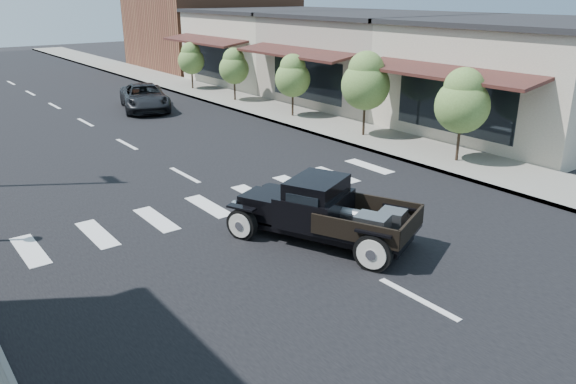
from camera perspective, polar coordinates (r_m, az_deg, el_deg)
ground at (r=13.50m, az=3.34°, el=-5.70°), size 120.00×120.00×0.00m
road at (r=26.16m, az=-18.51°, el=5.93°), size 14.00×80.00×0.02m
road_markings at (r=21.61m, az=-14.07°, el=3.58°), size 12.00×60.00×0.06m
sidewalk_right at (r=29.86m, az=-2.87°, el=8.66°), size 3.00×80.00×0.15m
storefront_near at (r=26.74m, az=23.16°, el=10.57°), size 10.00×9.00×4.50m
storefront_mid at (r=32.17m, az=9.02°, el=13.17°), size 10.00×9.00×4.50m
storefront_far at (r=38.93m, az=-0.78°, el=14.50°), size 10.00×9.00×4.50m
far_building_right at (r=47.50m, az=-7.76°, el=16.78°), size 11.00×10.00×7.00m
small_tree_a at (r=20.40m, az=17.16°, el=7.32°), size 1.87×1.87×3.12m
small_tree_b at (r=23.38m, az=7.83°, el=9.71°), size 1.98×1.98×3.29m
small_tree_c at (r=27.02m, az=0.48°, el=10.69°), size 1.68×1.68×2.80m
small_tree_d at (r=31.28m, az=-5.48°, el=11.75°), size 1.62×1.62×2.70m
small_tree_e at (r=35.53m, az=-9.78°, el=12.48°), size 1.60×1.60×2.66m
hotrod_pickup at (r=13.56m, az=3.68°, el=-1.87°), size 3.90×5.15×1.62m
second_car at (r=30.08m, az=-14.37°, el=9.28°), size 3.44×5.13×1.31m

